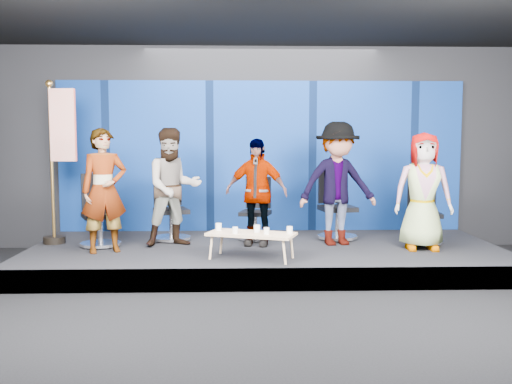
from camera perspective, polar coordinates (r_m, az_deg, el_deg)
ground at (r=6.30m, az=2.04°, el=-12.36°), size 10.00×10.00×0.00m
room_walls at (r=6.02m, az=2.12°, el=10.23°), size 10.02×8.02×3.51m
riser at (r=8.68m, az=0.93°, el=-6.35°), size 7.00×3.00×0.30m
backdrop at (r=9.95m, az=0.54°, el=3.58°), size 7.00×0.08×2.60m
chair_a at (r=8.90m, az=-15.38°, el=-2.94°), size 0.81×0.81×1.09m
panelist_a at (r=8.34m, az=-14.94°, el=0.14°), size 0.76×0.64×1.76m
chair_b at (r=9.18m, az=-8.54°, el=-2.53°), size 0.79×0.79×1.09m
panelist_b at (r=8.62m, az=-8.28°, el=0.47°), size 1.04×0.92×1.77m
chair_c at (r=9.14m, az=0.00°, el=-2.71°), size 0.69×0.69×1.00m
panelist_c at (r=8.58m, az=0.02°, el=-0.02°), size 1.02×0.62×1.62m
chair_d at (r=9.28m, az=8.02°, el=-2.32°), size 0.76×0.76×1.15m
panelist_d at (r=8.71m, az=8.15°, el=0.84°), size 1.31×0.90×1.87m
chair_e at (r=9.17m, az=16.40°, el=-2.79°), size 0.65×0.65×1.05m
panelist_e at (r=8.61m, az=16.36°, el=0.07°), size 0.89×0.63×1.70m
coffee_table at (r=7.66m, az=-0.46°, el=-4.31°), size 1.26×0.85×0.36m
mug_a at (r=7.86m, az=-3.76°, el=-3.49°), size 0.08×0.08×0.10m
mug_b at (r=7.60m, az=-2.09°, el=-3.84°), size 0.07×0.07×0.09m
mug_c at (r=7.70m, az=0.10°, el=-3.67°), size 0.08×0.08×0.10m
mug_d at (r=7.54m, az=1.06°, el=-3.91°), size 0.07×0.07×0.09m
mug_e at (r=7.60m, az=3.38°, el=-3.81°), size 0.08×0.08×0.09m
flag_stand at (r=9.17m, az=-19.10°, el=3.25°), size 0.57×0.33×2.49m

